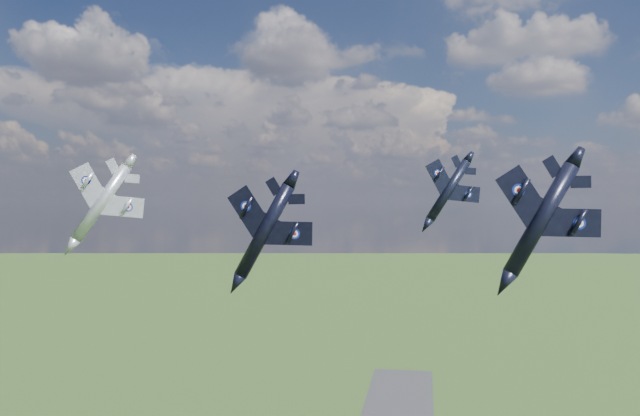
% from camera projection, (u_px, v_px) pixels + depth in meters
% --- Properties ---
extents(jet_lead_navy, '(11.61, 15.62, 8.04)m').
position_uv_depth(jet_lead_navy, '(265.00, 231.00, 67.08)').
color(jet_lead_navy, black).
extents(jet_right_navy, '(10.29, 13.33, 6.61)m').
position_uv_depth(jet_right_navy, '(541.00, 219.00, 45.78)').
color(jet_right_navy, black).
extents(jet_high_navy, '(13.81, 16.39, 7.92)m').
position_uv_depth(jet_high_navy, '(448.00, 191.00, 90.74)').
color(jet_high_navy, black).
extents(jet_left_silver, '(16.50, 19.09, 9.12)m').
position_uv_depth(jet_left_silver, '(101.00, 203.00, 82.54)').
color(jet_left_silver, '#9FA1A9').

